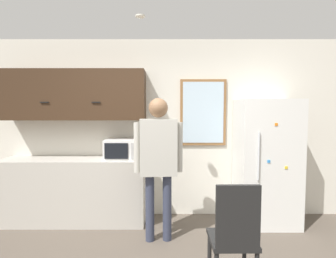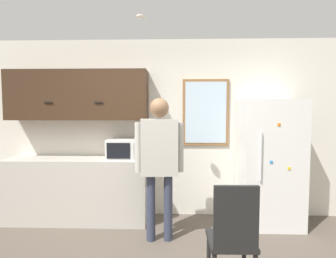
{
  "view_description": "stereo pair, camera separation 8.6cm",
  "coord_description": "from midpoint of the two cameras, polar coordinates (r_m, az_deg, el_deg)",
  "views": [
    {
      "loc": [
        0.19,
        -2.03,
        1.62
      ],
      "look_at": [
        0.18,
        1.1,
        1.4
      ],
      "focal_mm": 28.0,
      "sensor_mm": 36.0,
      "label": 1
    },
    {
      "loc": [
        0.27,
        -2.03,
        1.62
      ],
      "look_at": [
        0.18,
        1.1,
        1.4
      ],
      "focal_mm": 28.0,
      "sensor_mm": 36.0,
      "label": 2
    }
  ],
  "objects": [
    {
      "name": "ceiling_light",
      "position": [
        3.21,
        -5.05,
        23.22
      ],
      "size": [
        0.11,
        0.11,
        0.01
      ],
      "color": "white"
    },
    {
      "name": "person",
      "position": [
        3.23,
        -1.13,
        -5.43
      ],
      "size": [
        0.6,
        0.25,
        1.78
      ],
      "rotation": [
        0.0,
        0.0,
        0.08
      ],
      "color": "#33384C",
      "rests_on": "ground_plane"
    },
    {
      "name": "window",
      "position": [
        4.04,
        8.79,
        3.57
      ],
      "size": [
        0.7,
        0.05,
        1.01
      ],
      "color": "olive"
    },
    {
      "name": "upper_cabinets",
      "position": [
        4.1,
        -18.43,
        6.95
      ],
      "size": [
        2.05,
        0.38,
        0.73
      ],
      "color": "#3D2819"
    },
    {
      "name": "refrigerator",
      "position": [
        4.01,
        21.76,
        -6.84
      ],
      "size": [
        0.82,
        0.66,
        1.78
      ],
      "color": "white",
      "rests_on": "ground_plane"
    },
    {
      "name": "chair",
      "position": [
        2.53,
        14.97,
        -21.31
      ],
      "size": [
        0.41,
        0.41,
        1.01
      ],
      "rotation": [
        0.0,
        0.0,
        3.15
      ],
      "color": "black",
      "rests_on": "ground_plane"
    },
    {
      "name": "microwave",
      "position": [
        3.87,
        -8.88,
        -4.26
      ],
      "size": [
        0.46,
        0.42,
        0.28
      ],
      "color": "white",
      "rests_on": "counter"
    },
    {
      "name": "back_wall",
      "position": [
        4.07,
        -1.49,
        0.14
      ],
      "size": [
        6.0,
        0.06,
        2.7
      ],
      "color": "silver",
      "rests_on": "ground_plane"
    },
    {
      "name": "counter",
      "position": [
        4.16,
        -18.48,
        -12.37
      ],
      "size": [
        2.05,
        0.55,
        0.93
      ],
      "color": "#BCB7AD",
      "rests_on": "ground_plane"
    }
  ]
}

